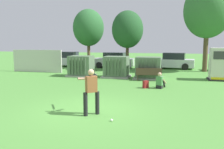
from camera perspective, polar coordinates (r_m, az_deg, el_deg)
The scene contains 17 objects.
ground_plane at distance 9.70m, azimuth -5.80°, elevation -8.62°, with size 96.00×96.00×0.00m, color #51933D.
fence_panel at distance 22.63m, azimuth -17.46°, elevation 3.11°, with size 4.80×0.12×2.00m, color beige.
transformer_west at distance 19.13m, azimuth -7.39°, elevation 1.96°, with size 2.10×1.70×1.62m.
transformer_mid_west at distance 18.37m, azimuth 1.06°, elevation 1.77°, with size 2.10×1.70×1.62m.
transformer_mid_east at distance 17.84m, azimuth 8.68°, elevation 1.50°, with size 2.10×1.70×1.62m.
generator_enclosure at distance 18.62m, azimuth 24.50°, elevation 2.22°, with size 1.60×1.40×2.30m.
park_bench at distance 16.88m, azimuth 8.76°, elevation 0.27°, with size 1.84×0.65×0.92m.
batter at distance 8.98m, azimuth -5.11°, elevation -3.54°, with size 1.26×1.37×1.74m.
sports_ball at distance 8.42m, azimuth -0.11°, elevation -10.86°, with size 0.09×0.09×0.09m, color white.
seated_spectator at distance 14.39m, azimuth 11.44°, elevation -1.76°, with size 0.65×0.79×0.96m.
backpack at distance 14.32m, azimuth 8.01°, elevation -2.38°, with size 0.38×0.38×0.44m.
tree_left at distance 24.78m, azimuth -5.65°, elevation 11.03°, with size 3.14×3.14×6.00m.
tree_center_left at distance 22.77m, azimuth 3.73°, elevation 10.67°, with size 2.94×2.94×5.61m.
tree_center_right at distance 23.54m, azimuth 21.89°, elevation 14.02°, with size 4.18×4.18×7.99m.
parked_car_leftmost at distance 27.21m, azimuth -10.81°, elevation 3.56°, with size 4.23×1.98×1.62m.
parked_car_left_of_center at distance 25.16m, azimuth 0.40°, elevation 3.36°, with size 4.24×2.01×1.62m.
parked_car_right_of_center at distance 25.02m, azimuth 14.35°, elevation 3.09°, with size 4.37×2.27×1.62m.
Camera 1 is at (3.17, -8.74, 2.76)m, focal length 38.25 mm.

